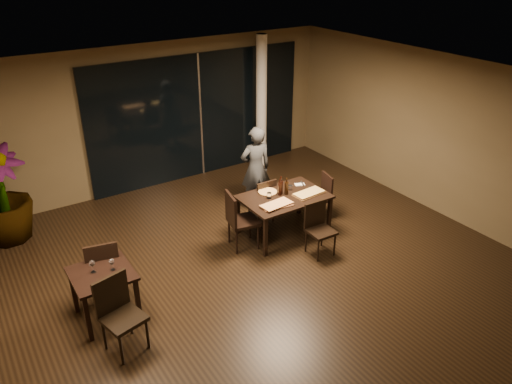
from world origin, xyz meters
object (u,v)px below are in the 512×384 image
Objects in this scene: chair_main_far at (264,199)px; bottle_a at (280,187)px; bottle_b at (287,186)px; chair_main_left at (238,218)px; main_table at (284,200)px; chair_side_near at (119,310)px; chair_main_right at (321,194)px; bottle_c at (281,185)px; chair_side_far at (103,266)px; diner at (256,168)px; side_table at (103,280)px; potted_plant at (0,194)px; chair_main_near at (318,226)px.

chair_main_far is 0.62m from bottle_a.
chair_main_left is at bearing 179.69° from bottle_b.
chair_side_near is (-3.41, -1.16, -0.10)m from main_table.
chair_main_right is 4.53m from chair_side_near.
chair_main_right is at bearing -1.54° from bottle_c.
diner is at bearing -148.60° from chair_side_far.
chair_side_near is (-4.35, -1.25, 0.09)m from chair_main_right.
chair_main_far reaches higher than side_table.
chair_main_left is 1.04× the size of chair_side_far.
chair_main_far is 4.57m from potted_plant.
diner is (3.53, 2.27, 0.26)m from chair_side_near.
potted_plant is (-4.19, 2.48, 0.21)m from main_table.
main_table is 0.90× the size of diner.
chair_side_far reaches higher than chair_main_far.
potted_plant is at bearing 150.60° from bottle_c.
chair_side_near is at bearing 27.99° from chair_main_far.
main_table is 1.13m from diner.
potted_plant is (-0.79, 2.98, 0.26)m from side_table.
diner is at bearing 83.82° from main_table.
chair_side_far is at bearing -75.23° from chair_main_right.
bottle_a is (0.88, 0.03, 0.33)m from chair_main_left.
bottle_a is at bearing 6.29° from chair_side_near.
side_table is 0.44m from chair_side_far.
bottle_c is at bearing -74.38° from chair_main_left.
diner is (-0.01, 1.91, 0.33)m from chair_main_near.
chair_main_right reaches higher than main_table.
chair_main_right is (0.94, 0.09, -0.19)m from main_table.
diner is (3.52, 1.61, 0.21)m from side_table.
diner is (0.12, 1.11, 0.16)m from main_table.
main_table is 1.71× the size of chair_main_far.
chair_main_near is at bearing -86.16° from bottle_b.
main_table is 0.57m from chair_main_far.
chair_side_near reaches higher than chair_main_right.
chair_side_near is 3.19× the size of bottle_c.
diner is at bearing 92.33° from chair_main_near.
bottle_c is at bearing 10.25° from side_table.
bottle_c is (-0.12, 0.92, 0.41)m from chair_main_near.
chair_main_left is (-0.84, -0.49, 0.08)m from chair_main_far.
chair_side_far reaches higher than chair_main_near.
chair_main_near is (3.53, -0.30, -0.12)m from side_table.
chair_side_far is (0.13, 0.41, -0.07)m from side_table.
chair_main_left is (2.48, 0.54, -0.05)m from side_table.
bottle_a is 0.12m from bottle_b.
bottle_b is 0.97× the size of bottle_c.
chair_main_left reaches higher than main_table.
potted_plant is at bearing 104.91° from side_table.
potted_plant is at bearing -102.60° from chair_main_right.
chair_side_near is at bearing -61.59° from chair_main_right.
chair_main_left is at bearing -76.11° from chair_main_right.
bottle_c is at bearing -79.15° from chair_main_right.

